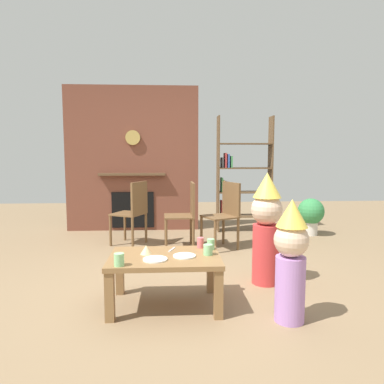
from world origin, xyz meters
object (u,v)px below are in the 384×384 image
at_px(coffee_table, 165,264).
at_px(dining_chair_middle, 186,211).
at_px(dining_chair_right, 225,211).
at_px(child_in_pink, 266,225).
at_px(paper_plate_rear, 155,259).
at_px(paper_cup_near_right, 208,250).
at_px(bookshelf, 240,178).
at_px(paper_cup_center, 211,244).
at_px(paper_plate_front, 184,256).
at_px(paper_cup_near_left, 200,243).
at_px(paper_cup_far_left, 119,260).
at_px(birthday_cake_slice, 146,250).
at_px(child_with_cone_hat, 291,258).
at_px(potted_plant_tall, 311,213).
at_px(dining_chair_left, 134,209).

bearing_deg(coffee_table, dining_chair_middle, 82.34).
xyz_separation_m(dining_chair_middle, dining_chair_right, (0.54, -0.04, 0.00)).
bearing_deg(coffee_table, child_in_pink, 25.38).
xyz_separation_m(paper_plate_rear, dining_chair_right, (0.87, 1.95, 0.07)).
bearing_deg(paper_cup_near_right, bookshelf, 74.13).
bearing_deg(bookshelf, dining_chair_right, -110.29).
distance_m(paper_cup_center, paper_plate_rear, 0.57).
bearing_deg(child_in_pink, dining_chair_middle, -87.69).
distance_m(paper_plate_front, paper_plate_rear, 0.25).
xyz_separation_m(paper_cup_near_left, paper_cup_far_left, (-0.66, -0.49, 0.00)).
xyz_separation_m(bookshelf, paper_cup_near_left, (-0.88, -2.70, -0.41)).
xyz_separation_m(birthday_cake_slice, dining_chair_middle, (0.41, 1.81, 0.04)).
distance_m(paper_plate_rear, child_with_cone_hat, 1.06).
xyz_separation_m(child_with_cone_hat, dining_chair_right, (-0.17, 2.18, 0.01)).
height_order(paper_cup_far_left, dining_chair_right, dining_chair_right).
bearing_deg(bookshelf, coffee_table, -112.20).
relative_size(child_with_cone_hat, potted_plant_tall, 1.62).
xyz_separation_m(paper_plate_rear, potted_plant_tall, (2.34, 2.65, -0.09)).
bearing_deg(paper_cup_center, dining_chair_right, 76.97).
relative_size(paper_cup_far_left, paper_plate_rear, 0.49).
height_order(paper_cup_near_right, paper_plate_rear, paper_cup_near_right).
bearing_deg(paper_plate_rear, paper_cup_far_left, -152.94).
relative_size(bookshelf, dining_chair_middle, 2.11).
bearing_deg(coffee_table, potted_plant_tall, 48.21).
bearing_deg(dining_chair_right, dining_chair_left, -34.93).
xyz_separation_m(bookshelf, birthday_cake_slice, (-1.36, -2.88, -0.42)).
height_order(paper_cup_near_right, paper_cup_far_left, paper_cup_far_left).
bearing_deg(paper_cup_near_left, paper_cup_far_left, -143.48).
bearing_deg(paper_plate_front, paper_cup_near_left, 60.09).
height_order(paper_cup_near_left, potted_plant_tall, potted_plant_tall).
distance_m(paper_cup_near_left, paper_cup_near_right, 0.24).
relative_size(paper_cup_near_right, child_in_pink, 0.08).
distance_m(paper_cup_far_left, dining_chair_left, 2.32).
bearing_deg(paper_cup_far_left, paper_cup_near_left, 36.52).
height_order(paper_cup_near_left, dining_chair_middle, dining_chair_middle).
height_order(paper_cup_near_right, dining_chair_right, dining_chair_right).
bearing_deg(dining_chair_left, child_in_pink, 158.54).
distance_m(paper_cup_near_right, dining_chair_left, 2.22).
distance_m(paper_plate_front, child_in_pink, 0.98).
bearing_deg(paper_cup_near_right, paper_plate_rear, -164.54).
relative_size(child_in_pink, potted_plant_tall, 1.89).
bearing_deg(dining_chair_middle, child_in_pink, 116.01).
distance_m(child_with_cone_hat, dining_chair_middle, 2.33).
xyz_separation_m(paper_cup_near_right, potted_plant_tall, (1.90, 2.53, -0.13)).
height_order(coffee_table, birthday_cake_slice, birthday_cake_slice).
height_order(paper_plate_rear, child_with_cone_hat, child_with_cone_hat).
xyz_separation_m(birthday_cake_slice, child_in_pink, (1.15, 0.41, 0.11)).
distance_m(bookshelf, dining_chair_right, 1.24).
height_order(paper_cup_near_right, dining_chair_middle, dining_chair_middle).
height_order(dining_chair_middle, dining_chair_right, same).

